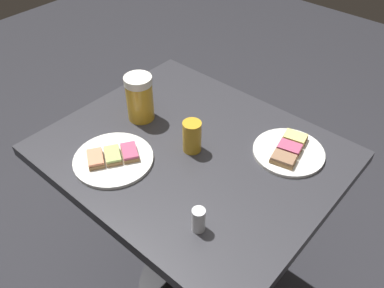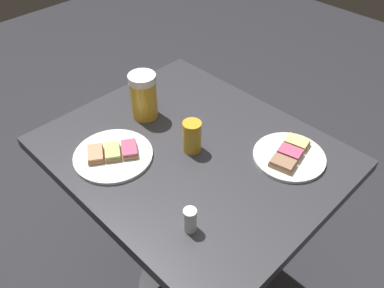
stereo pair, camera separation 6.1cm
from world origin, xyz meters
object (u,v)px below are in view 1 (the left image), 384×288
plate_far (113,158)px  salt_shaker (199,220)px  beer_glass_small (193,137)px  plate_near (289,151)px  beer_mug (139,97)px

plate_far → salt_shaker: 0.33m
beer_glass_small → salt_shaker: (0.20, 0.19, -0.01)m
beer_glass_small → salt_shaker: 0.28m
plate_far → salt_shaker: size_ratio=3.36×
plate_near → beer_mug: bearing=-70.6°
plate_far → salt_shaker: bearing=86.4°
beer_mug → beer_glass_small: bearing=86.8°
beer_mug → salt_shaker: beer_mug is taller
beer_mug → salt_shaker: 0.47m
beer_mug → beer_glass_small: 0.23m
salt_shaker → beer_mug: bearing=-116.9°
beer_glass_small → beer_mug: bearing=-93.2°
plate_near → salt_shaker: 0.37m
beer_mug → beer_glass_small: size_ratio=1.54×
plate_near → plate_far: bearing=-45.4°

